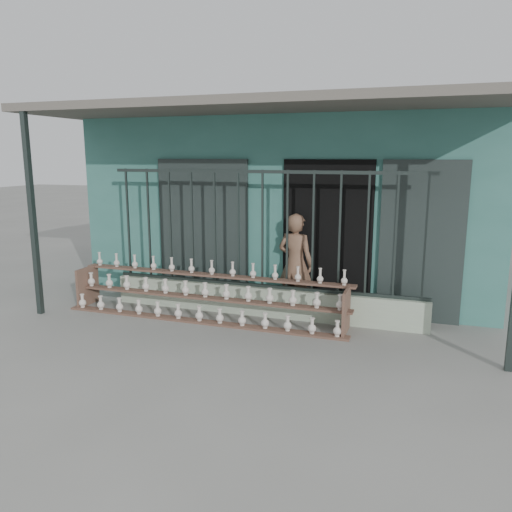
% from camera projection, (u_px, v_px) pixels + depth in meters
% --- Properties ---
extents(ground, '(60.00, 60.00, 0.00)m').
position_uv_depth(ground, '(232.00, 344.00, 6.62)').
color(ground, slate).
extents(workshop_building, '(7.40, 6.60, 3.21)m').
position_uv_depth(workshop_building, '(307.00, 197.00, 10.23)').
color(workshop_building, '#326B62').
rests_on(workshop_building, ground).
extents(parapet_wall, '(5.00, 0.20, 0.45)m').
position_uv_depth(parapet_wall, '(262.00, 301.00, 7.78)').
color(parapet_wall, '#A4B59B').
rests_on(parapet_wall, ground).
extents(security_fence, '(5.00, 0.04, 1.80)m').
position_uv_depth(security_fence, '(262.00, 230.00, 7.56)').
color(security_fence, '#283330').
rests_on(security_fence, parapet_wall).
extents(shelf_rack, '(4.50, 0.68, 0.85)m').
position_uv_depth(shelf_rack, '(205.00, 295.00, 7.62)').
color(shelf_rack, brown).
rests_on(shelf_rack, ground).
extents(elderly_woman, '(0.64, 0.48, 1.58)m').
position_uv_depth(elderly_woman, '(295.00, 264.00, 7.81)').
color(elderly_woman, brown).
rests_on(elderly_woman, ground).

